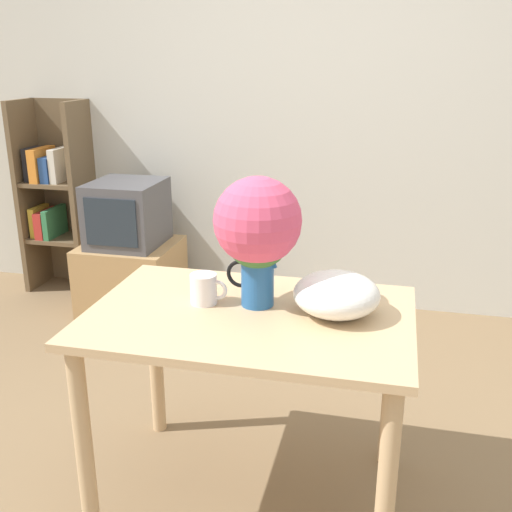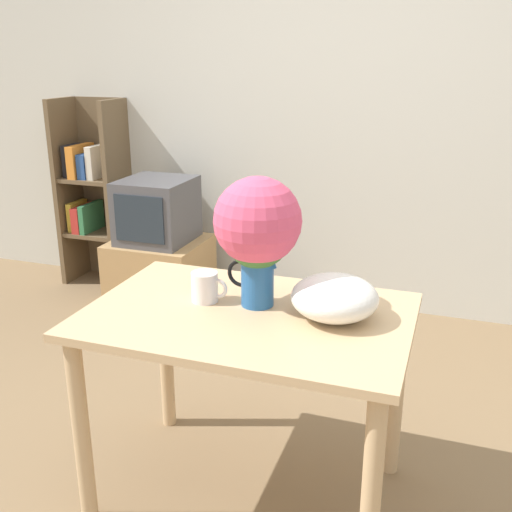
{
  "view_description": "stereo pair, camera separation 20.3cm",
  "coord_description": "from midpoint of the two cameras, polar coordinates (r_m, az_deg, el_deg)",
  "views": [
    {
      "loc": [
        0.48,
        -1.9,
        1.61
      ],
      "look_at": [
        0.03,
        0.02,
        0.94
      ],
      "focal_mm": 42.0,
      "sensor_mm": 36.0,
      "label": 1
    },
    {
      "loc": [
        0.68,
        -1.84,
        1.61
      ],
      "look_at": [
        0.03,
        0.02,
        0.94
      ],
      "focal_mm": 42.0,
      "sensor_mm": 36.0,
      "label": 2
    }
  ],
  "objects": [
    {
      "name": "ground_plane",
      "position": [
        2.53,
        -3.32,
        -20.77
      ],
      "size": [
        12.0,
        12.0,
        0.0
      ],
      "primitive_type": "plane",
      "color": "#7F6647"
    },
    {
      "name": "wall_back",
      "position": [
        3.85,
        4.68,
        14.03
      ],
      "size": [
        8.0,
        0.05,
        2.6
      ],
      "color": "silver",
      "rests_on": "ground_plane"
    },
    {
      "name": "table",
      "position": [
        2.13,
        -3.36,
        -8.56
      ],
      "size": [
        1.12,
        0.75,
        0.76
      ],
      "color": "tan",
      "rests_on": "ground_plane"
    },
    {
      "name": "flower_vase",
      "position": [
        2.04,
        -2.7,
        2.55
      ],
      "size": [
        0.31,
        0.31,
        0.46
      ],
      "color": "#235B9E",
      "rests_on": "table"
    },
    {
      "name": "coffee_mug",
      "position": [
        2.15,
        -7.63,
        -3.17
      ],
      "size": [
        0.14,
        0.1,
        0.11
      ],
      "color": "white",
      "rests_on": "table"
    },
    {
      "name": "white_bowl",
      "position": [
        2.04,
        4.86,
        -3.76
      ],
      "size": [
        0.3,
        0.3,
        0.15
      ],
      "color": "white",
      "rests_on": "table"
    },
    {
      "name": "tv_stand",
      "position": [
        3.98,
        -13.18,
        -2.06
      ],
      "size": [
        0.58,
        0.53,
        0.46
      ],
      "color": "tan",
      "rests_on": "ground_plane"
    },
    {
      "name": "tv_set",
      "position": [
        3.85,
        -13.66,
        3.95
      ],
      "size": [
        0.42,
        0.46,
        0.4
      ],
      "color": "#4C4C51",
      "rests_on": "tv_stand"
    },
    {
      "name": "bookshelf",
      "position": [
        4.45,
        -19.81,
        5.42
      ],
      "size": [
        0.46,
        0.33,
        1.32
      ],
      "color": "brown",
      "rests_on": "ground_plane"
    }
  ]
}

